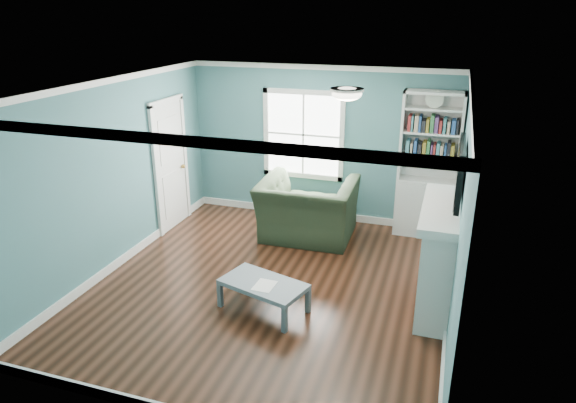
% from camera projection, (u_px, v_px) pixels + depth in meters
% --- Properties ---
extents(floor, '(5.00, 5.00, 0.00)m').
position_uv_depth(floor, '(271.00, 285.00, 6.80)').
color(floor, black).
rests_on(floor, ground).
extents(room_walls, '(5.00, 5.00, 5.00)m').
position_uv_depth(room_walls, '(269.00, 171.00, 6.24)').
color(room_walls, '#427A7C').
rests_on(room_walls, ground).
extents(trim, '(4.50, 5.00, 2.60)m').
position_uv_depth(trim, '(270.00, 197.00, 6.36)').
color(trim, white).
rests_on(trim, ground).
extents(window, '(1.40, 0.06, 1.50)m').
position_uv_depth(window, '(303.00, 135.00, 8.59)').
color(window, white).
rests_on(window, room_walls).
extents(bookshelf, '(0.90, 0.35, 2.31)m').
position_uv_depth(bookshelf, '(427.00, 180.00, 8.01)').
color(bookshelf, silver).
rests_on(bookshelf, ground).
extents(fireplace, '(0.44, 1.58, 1.30)m').
position_uv_depth(fireplace, '(439.00, 257.00, 6.15)').
color(fireplace, black).
rests_on(fireplace, ground).
extents(tv, '(0.06, 1.10, 0.65)m').
position_uv_depth(tv, '(460.00, 172.00, 5.73)').
color(tv, black).
rests_on(tv, fireplace).
extents(door, '(0.12, 0.98, 2.17)m').
position_uv_depth(door, '(171.00, 164.00, 8.31)').
color(door, silver).
rests_on(door, ground).
extents(ceiling_fixture, '(0.38, 0.38, 0.15)m').
position_uv_depth(ceiling_fixture, '(347.00, 93.00, 5.73)').
color(ceiling_fixture, white).
rests_on(ceiling_fixture, room_walls).
extents(light_switch, '(0.08, 0.01, 0.12)m').
position_uv_depth(light_switch, '(238.00, 144.00, 9.02)').
color(light_switch, white).
rests_on(light_switch, room_walls).
extents(recliner, '(1.47, 0.98, 1.27)m').
position_uv_depth(recliner, '(307.00, 200.00, 7.99)').
color(recliner, '#202D1C').
rests_on(recliner, ground).
extents(coffee_table, '(1.13, 0.81, 0.37)m').
position_uv_depth(coffee_table, '(263.00, 286.00, 6.14)').
color(coffee_table, '#545D65').
rests_on(coffee_table, ground).
extents(paper_sheet, '(0.24, 0.30, 0.00)m').
position_uv_depth(paper_sheet, '(264.00, 285.00, 6.05)').
color(paper_sheet, white).
rests_on(paper_sheet, coffee_table).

